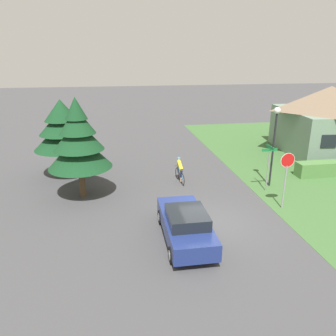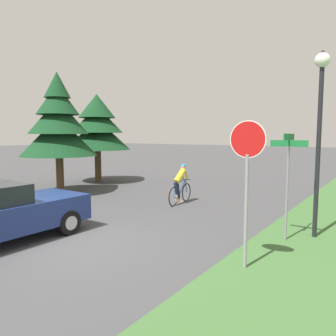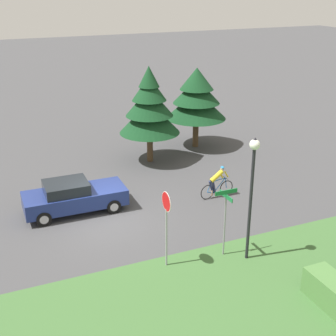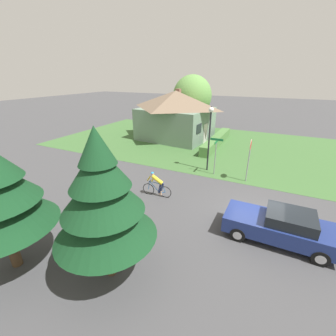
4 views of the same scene
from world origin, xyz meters
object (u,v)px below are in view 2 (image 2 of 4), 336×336
object	(u,v)px
stop_sign	(247,165)
street_lamp	(320,106)
conifer_tall_near	(58,124)
street_name_sign	(288,167)
conifer_tall_far	(97,126)
cyclist	(180,185)

from	to	relation	value
stop_sign	street_lamp	distance (m)	3.29
street_lamp	conifer_tall_near	bearing A→B (deg)	178.36
street_name_sign	street_lamp	bearing A→B (deg)	50.86
stop_sign	street_name_sign	distance (m)	2.27
conifer_tall_near	conifer_tall_far	distance (m)	3.72
cyclist	stop_sign	bearing A→B (deg)	-140.81
stop_sign	conifer_tall_far	world-z (taller)	conifer_tall_far
street_name_sign	conifer_tall_far	bearing A→B (deg)	158.69
cyclist	street_name_sign	distance (m)	5.20
street_lamp	street_name_sign	distance (m)	1.74
street_lamp	conifer_tall_near	size ratio (longest dim) A/B	0.88
street_lamp	conifer_tall_near	xyz separation A→B (m)	(-10.83, 0.31, -0.23)
stop_sign	street_name_sign	world-z (taller)	stop_sign
cyclist	conifer_tall_near	world-z (taller)	conifer_tall_near
street_name_sign	cyclist	bearing A→B (deg)	154.27
conifer_tall_far	cyclist	bearing A→B (deg)	-18.24
cyclist	conifer_tall_near	size ratio (longest dim) A/B	0.34
street_lamp	street_name_sign	world-z (taller)	street_lamp
stop_sign	street_lamp	bearing A→B (deg)	-105.03
cyclist	street_name_sign	size ratio (longest dim) A/B	0.68
street_lamp	conifer_tall_far	xyz separation A→B (m)	(-12.08, 3.81, -0.24)
stop_sign	conifer_tall_near	size ratio (longest dim) A/B	0.54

